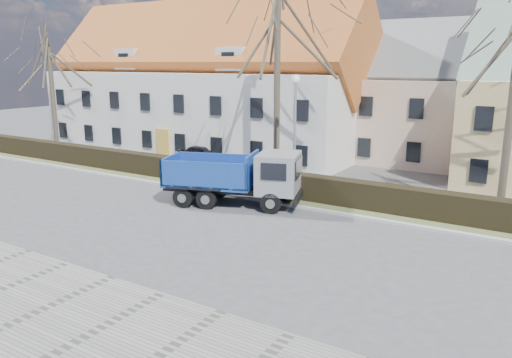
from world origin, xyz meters
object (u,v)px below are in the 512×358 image
Objects in this scene: dump_truck at (228,177)px; cart_frame at (218,187)px; streetlight at (295,135)px; parked_car_a at (203,154)px.

dump_truck is 9.05× the size of cart_frame.
streetlight is 1.71× the size of parked_car_a.
dump_truck is 4.47m from streetlight.
dump_truck is at bearing -138.47° from parked_car_a.
streetlight is 8.31× the size of cart_frame.
cart_frame is (-3.55, -2.17, -2.86)m from streetlight.
dump_truck is 1.09× the size of streetlight.
cart_frame is at bearing -148.53° from streetlight.
parked_car_a is at bearing 156.62° from streetlight.
streetlight is at bearing 31.47° from cart_frame.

